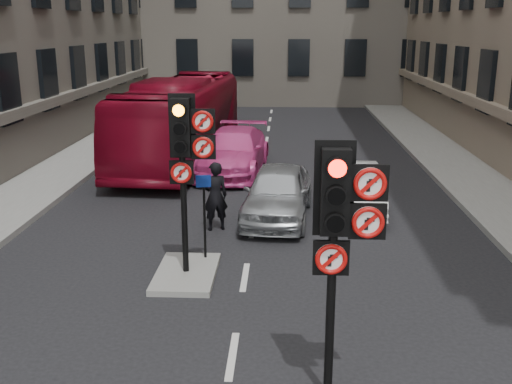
# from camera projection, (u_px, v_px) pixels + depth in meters

# --- Properties ---
(pavement_left) EXTENTS (3.00, 50.00, 0.16)m
(pavement_left) POSITION_uv_depth(u_px,v_px,m) (35.00, 182.00, 19.20)
(pavement_left) COLOR gray
(pavement_left) RESTS_ON ground
(pavement_right) EXTENTS (3.00, 50.00, 0.16)m
(pavement_right) POSITION_uv_depth(u_px,v_px,m) (491.00, 187.00, 18.54)
(pavement_right) COLOR gray
(pavement_right) RESTS_ON ground
(centre_island) EXTENTS (1.20, 2.00, 0.12)m
(centre_island) POSITION_uv_depth(u_px,v_px,m) (186.00, 273.00, 12.20)
(centre_island) COLOR gray
(centre_island) RESTS_ON ground
(signal_near) EXTENTS (0.91, 0.40, 3.58)m
(signal_near) POSITION_uv_depth(u_px,v_px,m) (341.00, 220.00, 7.54)
(signal_near) COLOR black
(signal_near) RESTS_ON ground
(signal_far) EXTENTS (0.91, 0.40, 3.58)m
(signal_far) POSITION_uv_depth(u_px,v_px,m) (186.00, 146.00, 11.47)
(signal_far) COLOR black
(signal_far) RESTS_ON centre_island
(car_silver) EXTENTS (2.04, 4.26, 1.40)m
(car_silver) POSITION_uv_depth(u_px,v_px,m) (278.00, 192.00, 15.70)
(car_silver) COLOR #A1A5A8
(car_silver) RESTS_ON ground
(car_white) EXTENTS (1.33, 3.77, 1.24)m
(car_white) POSITION_uv_depth(u_px,v_px,m) (355.00, 188.00, 16.45)
(car_white) COLOR white
(car_white) RESTS_ON ground
(car_pink) EXTENTS (2.50, 5.26, 1.48)m
(car_pink) POSITION_uv_depth(u_px,v_px,m) (233.00, 151.00, 20.58)
(car_pink) COLOR #DF4195
(car_pink) RESTS_ON ground
(bus_red) EXTENTS (3.36, 11.15, 3.06)m
(bus_red) POSITION_uv_depth(u_px,v_px,m) (181.00, 119.00, 22.38)
(bus_red) COLOR maroon
(bus_red) RESTS_ON ground
(motorcycle) EXTENTS (0.48, 1.53, 0.91)m
(motorcycle) POSITION_uv_depth(u_px,v_px,m) (328.00, 191.00, 16.78)
(motorcycle) COLOR black
(motorcycle) RESTS_ON ground
(motorcyclist) EXTENTS (0.74, 0.61, 1.74)m
(motorcyclist) POSITION_uv_depth(u_px,v_px,m) (215.00, 196.00, 14.75)
(motorcyclist) COLOR black
(motorcyclist) RESTS_ON ground
(info_sign) EXTENTS (0.31, 0.12, 1.83)m
(info_sign) POSITION_uv_depth(u_px,v_px,m) (204.00, 205.00, 12.55)
(info_sign) COLOR black
(info_sign) RESTS_ON centre_island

